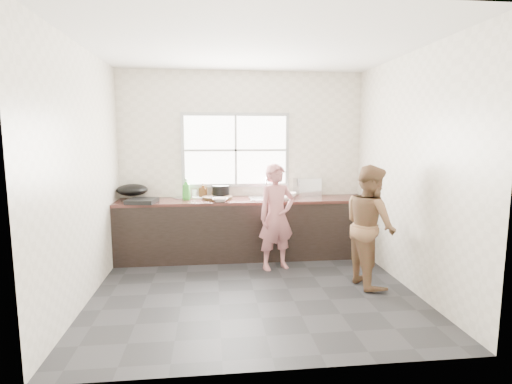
{
  "coord_description": "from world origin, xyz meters",
  "views": [
    {
      "loc": [
        -0.46,
        -4.36,
        1.76
      ],
      "look_at": [
        0.1,
        0.65,
        1.05
      ],
      "focal_mm": 28.0,
      "sensor_mm": 36.0,
      "label": 1
    }
  ],
  "objects": [
    {
      "name": "bottle_green",
      "position": [
        -0.82,
        1.29,
        1.01
      ],
      "size": [
        0.13,
        0.13,
        0.31
      ],
      "primitive_type": "imported",
      "rotation": [
        0.0,
        0.0,
        0.09
      ],
      "color": "green",
      "rests_on": "countertop"
    },
    {
      "name": "bowl_mince",
      "position": [
        -0.35,
        1.08,
        0.89
      ],
      "size": [
        0.24,
        0.24,
        0.05
      ],
      "primitive_type": "imported",
      "rotation": [
        0.0,
        0.0,
        -0.11
      ],
      "color": "silver",
      "rests_on": "countertop"
    },
    {
      "name": "bowl_crabs",
      "position": [
        0.64,
        1.32,
        0.89
      ],
      "size": [
        0.22,
        0.22,
        0.06
      ],
      "primitive_type": "imported",
      "rotation": [
        0.0,
        0.0,
        -0.09
      ],
      "color": "white",
      "rests_on": "countertop"
    },
    {
      "name": "woman",
      "position": [
        0.38,
        0.74,
        0.66
      ],
      "size": [
        0.55,
        0.44,
        1.31
      ],
      "primitive_type": "imported",
      "rotation": [
        0.0,
        0.0,
        0.3
      ],
      "color": "#B76E70",
      "rests_on": "floor"
    },
    {
      "name": "sink",
      "position": [
        0.35,
        1.29,
        0.86
      ],
      "size": [
        0.55,
        0.45,
        0.02
      ],
      "primitive_type": "cube",
      "color": "silver",
      "rests_on": "countertop"
    },
    {
      "name": "plate_food",
      "position": [
        -0.65,
        1.45,
        0.87
      ],
      "size": [
        0.26,
        0.26,
        0.02
      ],
      "primitive_type": "cylinder",
      "rotation": [
        0.0,
        0.0,
        0.19
      ],
      "color": "white",
      "rests_on": "countertop"
    },
    {
      "name": "wok",
      "position": [
        -1.58,
        1.4,
        1.0
      ],
      "size": [
        0.48,
        0.48,
        0.16
      ],
      "primitive_type": "ellipsoid",
      "rotation": [
        0.0,
        0.0,
        0.13
      ],
      "color": "black",
      "rests_on": "burner"
    },
    {
      "name": "wall_left",
      "position": [
        -1.8,
        0.0,
        1.35
      ],
      "size": [
        0.01,
        3.2,
        2.7
      ],
      "primitive_type": "cube",
      "color": "beige",
      "rests_on": "ground"
    },
    {
      "name": "burner",
      "position": [
        -1.4,
        1.11,
        0.89
      ],
      "size": [
        0.42,
        0.42,
        0.06
      ],
      "primitive_type": "cube",
      "rotation": [
        0.0,
        0.0,
        -0.16
      ],
      "color": "black",
      "rests_on": "countertop"
    },
    {
      "name": "wall_front",
      "position": [
        0.0,
        -1.6,
        1.35
      ],
      "size": [
        3.6,
        0.01,
        2.7
      ],
      "primitive_type": "cube",
      "color": "beige",
      "rests_on": "ground"
    },
    {
      "name": "person_side",
      "position": [
        1.39,
        0.05,
        0.72
      ],
      "size": [
        0.62,
        0.76,
        1.43
      ],
      "primitive_type": "imported",
      "rotation": [
        0.0,
        0.0,
        1.69
      ],
      "color": "brown",
      "rests_on": "floor"
    },
    {
      "name": "countertop",
      "position": [
        0.0,
        1.29,
        0.84
      ],
      "size": [
        3.6,
        0.64,
        0.04
      ],
      "primitive_type": "cube",
      "color": "#381C17",
      "rests_on": "cabinet"
    },
    {
      "name": "cleaver",
      "position": [
        -0.4,
        1.28,
        0.9
      ],
      "size": [
        0.22,
        0.16,
        0.01
      ],
      "primitive_type": "cube",
      "rotation": [
        0.0,
        0.0,
        0.34
      ],
      "color": "#A5A6AB",
      "rests_on": "cutting_board"
    },
    {
      "name": "window_frame",
      "position": [
        -0.1,
        1.59,
        1.55
      ],
      "size": [
        1.6,
        0.05,
        1.1
      ],
      "primitive_type": "cube",
      "color": "#9EA0A5",
      "rests_on": "wall_back"
    },
    {
      "name": "cabinet",
      "position": [
        0.0,
        1.29,
        0.41
      ],
      "size": [
        3.6,
        0.62,
        0.82
      ],
      "primitive_type": "cube",
      "color": "black",
      "rests_on": "floor"
    },
    {
      "name": "wall_right",
      "position": [
        1.8,
        0.0,
        1.35
      ],
      "size": [
        0.01,
        3.2,
        2.7
      ],
      "primitive_type": "cube",
      "color": "beige",
      "rests_on": "ground"
    },
    {
      "name": "black_pot",
      "position": [
        -0.33,
        1.46,
        0.95
      ],
      "size": [
        0.27,
        0.27,
        0.18
      ],
      "primitive_type": "cylinder",
      "rotation": [
        0.0,
        0.0,
        -0.09
      ],
      "color": "black",
      "rests_on": "countertop"
    },
    {
      "name": "wall_back",
      "position": [
        0.0,
        1.6,
        1.35
      ],
      "size": [
        3.6,
        0.01,
        2.7
      ],
      "primitive_type": "cube",
      "color": "beige",
      "rests_on": "ground"
    },
    {
      "name": "bottle_brown_tall",
      "position": [
        -0.59,
        1.47,
        0.96
      ],
      "size": [
        0.11,
        0.12,
        0.2
      ],
      "primitive_type": "imported",
      "rotation": [
        0.0,
        0.0,
        -0.3
      ],
      "color": "#442611",
      "rests_on": "countertop"
    },
    {
      "name": "pot_lid_left",
      "position": [
        -1.4,
        1.08,
        0.87
      ],
      "size": [
        0.28,
        0.28,
        0.01
      ],
      "primitive_type": "cylinder",
      "rotation": [
        0.0,
        0.0,
        0.14
      ],
      "color": "silver",
      "rests_on": "countertop"
    },
    {
      "name": "pot_lid_right",
      "position": [
        -0.91,
        1.47,
        0.87
      ],
      "size": [
        0.24,
        0.24,
        0.01
      ],
      "primitive_type": "cylinder",
      "rotation": [
        0.0,
        0.0,
        -0.06
      ],
      "color": "#AAABB1",
      "rests_on": "countertop"
    },
    {
      "name": "floor",
      "position": [
        0.0,
        0.0,
        -0.01
      ],
      "size": [
        3.6,
        3.2,
        0.01
      ],
      "primitive_type": "cube",
      "color": "#252527",
      "rests_on": "ground"
    },
    {
      "name": "cutting_board",
      "position": [
        -0.38,
        1.32,
        0.88
      ],
      "size": [
        0.48,
        0.48,
        0.04
      ],
      "primitive_type": "cylinder",
      "rotation": [
        0.0,
        0.0,
        0.14
      ],
      "color": "#312213",
      "rests_on": "countertop"
    },
    {
      "name": "bowl_held",
      "position": [
        0.53,
        1.11,
        0.89
      ],
      "size": [
        0.27,
        0.27,
        0.07
      ],
      "primitive_type": "imported",
      "rotation": [
        0.0,
        0.0,
        0.34
      ],
      "color": "white",
      "rests_on": "countertop"
    },
    {
      "name": "bottle_brown_short",
      "position": [
        -0.4,
        1.52,
        0.94
      ],
      "size": [
        0.15,
        0.15,
        0.17
      ],
      "primitive_type": "imported",
      "rotation": [
        0.0,
        0.0,
        0.14
      ],
      "color": "#503614",
      "rests_on": "countertop"
    },
    {
      "name": "window_glazing",
      "position": [
        -0.1,
        1.57,
        1.55
      ],
      "size": [
        1.5,
        0.01,
        1.0
      ],
      "primitive_type": "cube",
      "color": "white",
      "rests_on": "window_frame"
    },
    {
      "name": "glass_jar",
      "position": [
        -0.71,
        1.52,
        0.92
      ],
      "size": [
        0.1,
        0.1,
        0.11
      ],
      "primitive_type": "cylinder",
      "rotation": [
        0.0,
        0.0,
        0.35
      ],
      "color": "white",
      "rests_on": "countertop"
    },
    {
      "name": "dish_rack",
      "position": [
        0.98,
        1.51,
        0.99
      ],
      "size": [
        0.4,
        0.32,
        0.27
      ],
      "primitive_type": "cube",
      "rotation": [
        0.0,
        0.0,
        0.21
      ],
      "color": "silver",
      "rests_on": "countertop"
    },
    {
      "name": "faucet",
      "position": [
        0.35,
        1.49,
        1.01
      ],
      "size": [
        0.02,
        0.02,
        0.3
      ],
      "primitive_type": "cylinder",
      "color": "silver",
      "rests_on": "countertop"
    },
    {
      "name": "ceiling",
      "position": [
        0.0,
        0.0,
        2.71
      ],
      "size": [
        3.6,
        3.2,
        0.01
      ],
      "primitive_type": "cube",
      "color": "silver",
      "rests_on": "wall_back"
    }
  ]
}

